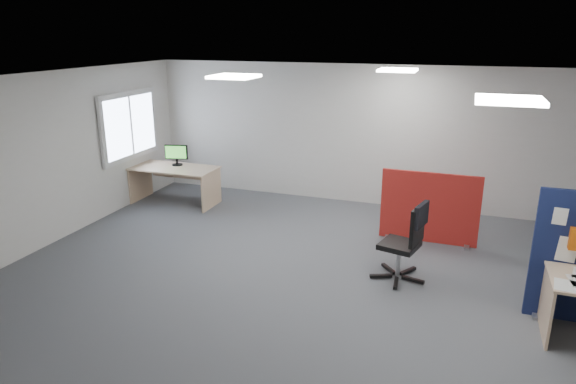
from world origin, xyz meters
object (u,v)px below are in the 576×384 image
(red_divider, at_px, (429,208))
(second_desk, at_px, (176,175))
(monitor_second, at_px, (177,154))
(office_chair, at_px, (408,237))

(red_divider, xyz_separation_m, second_desk, (-4.90, 0.41, -0.01))
(second_desk, distance_m, monitor_second, 0.42)
(red_divider, relative_size, monitor_second, 3.46)
(monitor_second, bearing_deg, office_chair, -37.77)
(red_divider, bearing_deg, office_chair, -95.22)
(office_chair, bearing_deg, red_divider, 98.14)
(red_divider, distance_m, second_desk, 4.92)
(monitor_second, distance_m, office_chair, 5.20)
(office_chair, bearing_deg, second_desk, 172.00)
(second_desk, bearing_deg, monitor_second, 102.28)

